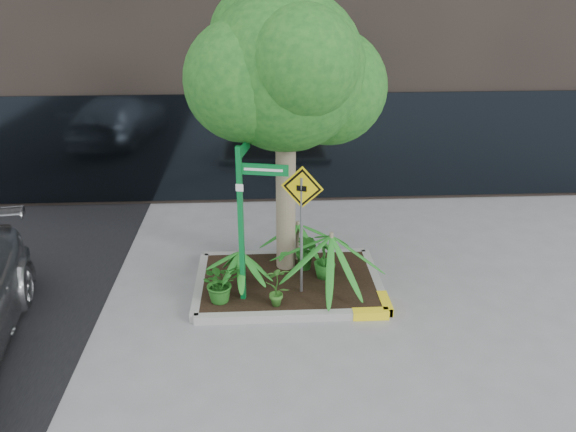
{
  "coord_description": "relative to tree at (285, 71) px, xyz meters",
  "views": [
    {
      "loc": [
        -0.28,
        -8.57,
        5.23
      ],
      "look_at": [
        0.19,
        0.2,
        1.44
      ],
      "focal_mm": 35.0,
      "sensor_mm": 36.0,
      "label": 1
    }
  ],
  "objects": [
    {
      "name": "palm_back",
      "position": [
        0.24,
        0.24,
        -2.87
      ],
      "size": [
        0.9,
        0.9,
        1.0
      ],
      "color": "gray",
      "rests_on": "ground"
    },
    {
      "name": "shrub_a",
      "position": [
        -1.15,
        -1.19,
        -3.26
      ],
      "size": [
        0.83,
        0.83,
        0.71
      ],
      "primitive_type": "imported",
      "rotation": [
        0.0,
        0.0,
        0.38
      ],
      "color": "#21631C",
      "rests_on": "planter"
    },
    {
      "name": "shrub_b",
      "position": [
        0.68,
        -0.49,
        -3.26
      ],
      "size": [
        0.55,
        0.55,
        0.71
      ],
      "primitive_type": "imported",
      "rotation": [
        0.0,
        0.0,
        2.14
      ],
      "color": "#246F21",
      "rests_on": "planter"
    },
    {
      "name": "shrub_c",
      "position": [
        -0.22,
        -1.39,
        -3.25
      ],
      "size": [
        0.45,
        0.45,
        0.74
      ],
      "primitive_type": "imported",
      "rotation": [
        0.0,
        0.0,
        3.29
      ],
      "color": "#306A20",
      "rests_on": "planter"
    },
    {
      "name": "cattle_sign",
      "position": [
        0.22,
        -1.01,
        -2.06
      ],
      "size": [
        0.67,
        0.27,
        2.3
      ],
      "rotation": [
        0.0,
        0.0,
        -0.36
      ],
      "color": "slate",
      "rests_on": "ground"
    },
    {
      "name": "ground",
      "position": [
        -0.18,
        -0.84,
        -3.77
      ],
      "size": [
        80.0,
        80.0,
        0.0
      ],
      "primitive_type": "plane",
      "color": "gray",
      "rests_on": "ground"
    },
    {
      "name": "palm_left",
      "position": [
        -0.82,
        -0.77,
        -2.91
      ],
      "size": [
        0.85,
        0.85,
        0.94
      ],
      "color": "gray",
      "rests_on": "ground"
    },
    {
      "name": "tree",
      "position": [
        0.0,
        0.0,
        0.0
      ],
      "size": [
        3.44,
        3.05,
        5.16
      ],
      "color": "gray",
      "rests_on": "ground"
    },
    {
      "name": "palm_front",
      "position": [
        0.74,
        -0.83,
        -2.63
      ],
      "size": [
        1.18,
        1.18,
        1.31
      ],
      "color": "gray",
      "rests_on": "ground"
    },
    {
      "name": "shrub_d",
      "position": [
        0.37,
        -0.19,
        -3.24
      ],
      "size": [
        0.58,
        0.58,
        0.75
      ],
      "primitive_type": "imported",
      "rotation": [
        0.0,
        0.0,
        5.49
      ],
      "color": "#236A1E",
      "rests_on": "planter"
    },
    {
      "name": "planter",
      "position": [
        0.05,
        -0.57,
        -3.67
      ],
      "size": [
        3.35,
        2.36,
        0.15
      ],
      "color": "#9E9E99",
      "rests_on": "ground"
    },
    {
      "name": "street_sign_post",
      "position": [
        -0.71,
        -1.1,
        -2.02
      ],
      "size": [
        0.82,
        0.94,
        2.83
      ],
      "rotation": [
        0.0,
        0.0,
        -0.21
      ],
      "color": "#0A7730",
      "rests_on": "ground"
    }
  ]
}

